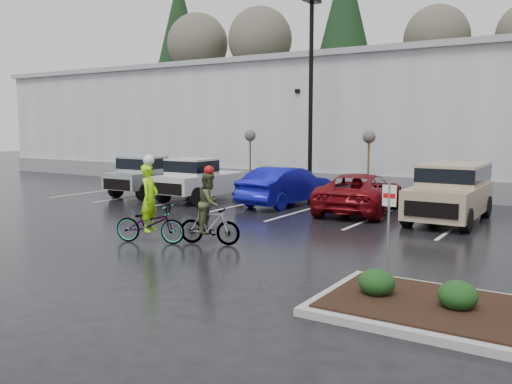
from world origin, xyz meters
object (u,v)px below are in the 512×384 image
Objects in this scene: cyclist_olive at (209,216)px; car_blue at (286,186)px; fire_lane_sign at (389,221)px; car_red at (360,193)px; sapling_west at (250,139)px; suv_tan at (450,193)px; lamppost at (311,76)px; sapling_mid at (369,141)px; cyclist_hivis at (150,216)px; pickup_silver at (156,175)px; pickup_white at (204,178)px.

car_blue is at bearing -2.94° from cyclist_olive.
car_red is (-4.26, 9.20, -0.63)m from fire_lane_sign.
car_blue is at bearing -40.31° from sapling_west.
cyclist_olive is (-4.94, -7.61, -0.19)m from suv_tan.
suv_tan is at bearing -22.62° from lamppost.
sapling_west is 6.50m from sapling_mid.
car_blue is 8.82m from cyclist_hivis.
sapling_mid is 10.45m from pickup_silver.
fire_lane_sign is at bearing 134.74° from car_blue.
pickup_white is (-11.75, 8.79, -0.43)m from fire_lane_sign.
cyclist_hivis is at bearing 176.12° from fire_lane_sign.
cyclist_hivis reaches higher than cyclist_olive.
fire_lane_sign is 0.42× the size of pickup_white.
suv_tan is at bearing -19.61° from sapling_west.
sapling_west is 0.63× the size of suv_tan.
car_blue is 0.98× the size of suv_tan.
sapling_west is 0.64× the size of car_blue.
sapling_mid is 1.40× the size of cyclist_olive.
suv_tan is at bearing 0.38° from pickup_white.
fire_lane_sign is (11.80, -12.80, -1.32)m from sapling_west.
car_blue reaches higher than car_red.
pickup_white is (0.05, -4.01, -1.75)m from sapling_west.
suv_tan is (11.05, -3.94, -1.70)m from sapling_west.
lamppost reaches higher than pickup_white.
pickup_silver is at bearing 8.71° from car_blue.
suv_tan reaches higher than pickup_white.
cyclist_hivis reaches higher than car_red.
sapling_mid is at bearing -118.99° from car_blue.
sapling_west is 8.58m from car_red.
car_blue is at bearing 3.49° from pickup_silver.
car_blue is at bearing -16.51° from cyclist_hivis.
car_blue is at bearing 129.53° from fire_lane_sign.
sapling_mid is at bearing 139.13° from suv_tan.
sapling_mid is 0.57× the size of car_red.
pickup_white is at bearing -1.40° from pickup_silver.
sapling_west is 1.45× the size of fire_lane_sign.
sapling_west and sapling_mid have the same top height.
pickup_white is at bearing -89.22° from sapling_west.
pickup_silver is 14.07m from suv_tan.
sapling_mid is 0.62× the size of pickup_silver.
car_red is 2.44× the size of cyclist_olive.
cyclist_olive reaches higher than pickup_white.
car_red is at bearing -38.18° from cyclist_hivis.
car_blue is 3.41m from car_red.
sapling_west is 0.57× the size of car_red.
suv_tan is (4.55, -3.94, -1.70)m from sapling_mid.
pickup_silver is at bearing -127.51° from sapling_west.
cyclist_hivis is (0.51, -11.31, -4.90)m from lamppost.
pickup_silver is 0.93× the size of car_red.
sapling_west is 0.62× the size of pickup_white.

